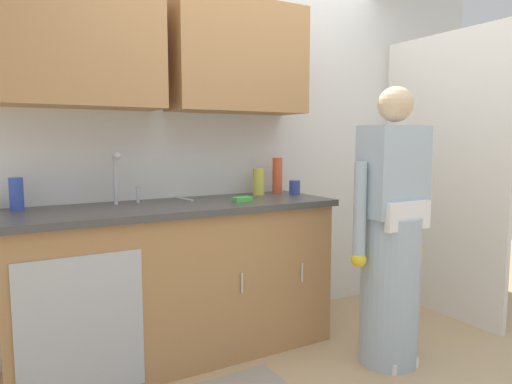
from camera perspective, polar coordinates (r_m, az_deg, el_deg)
The scene contains 13 objects.
ground_plane at distance 2.77m, azimuth 7.68°, elevation -22.08°, with size 9.00×9.00×0.00m, color tan.
kitchen_wall_with_uppers at distance 3.22m, azimuth -4.93°, elevation 9.13°, with size 4.80×0.44×2.70m.
closet_door_panel at distance 3.77m, azimuth 21.82°, elevation 1.82°, with size 1.10×0.04×2.10m, color silver.
counter_cabinet at distance 2.92m, azimuth -9.75°, elevation -11.04°, with size 1.90×0.62×0.90m.
countertop at distance 2.82m, azimuth -9.88°, elevation -1.86°, with size 1.96×0.66×0.04m, color #474442.
sink at distance 2.74m, azimuth -15.29°, elevation -2.09°, with size 0.50×0.36×0.35m.
person_at_sink at distance 2.84m, azimuth 16.22°, elevation -6.63°, with size 0.55×0.34×1.62m.
bottle_cleaner_spray at distance 2.81m, azimuth -27.31°, elevation -0.24°, with size 0.07×0.07×0.18m, color #334CB2.
bottle_water_tall at distance 3.33m, azimuth 2.64°, elevation 2.03°, with size 0.07×0.07×0.25m, color #E05933.
bottle_dish_liquid at distance 3.23m, azimuth 0.31°, elevation 1.29°, with size 0.08×0.08×0.18m, color #D8D14C.
cup_by_sink at distance 3.25m, azimuth 4.76°, elevation 0.54°, with size 0.08×0.08×0.10m, color #33478C.
knife_on_counter at distance 3.05m, azimuth -9.01°, elevation -0.78°, with size 0.24×0.02×0.01m, color silver.
sponge at distance 2.87m, azimuth -1.72°, elevation -0.90°, with size 0.11×0.07×0.03m, color #4CBF4C.
Camera 1 is at (-1.50, -1.92, 1.32)m, focal length 32.63 mm.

